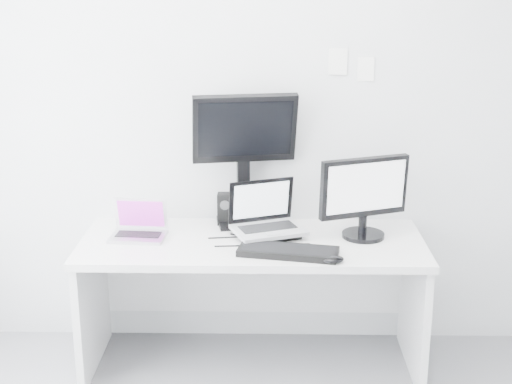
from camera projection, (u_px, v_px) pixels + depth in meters
back_wall at (254, 111)px, 3.95m from camera, size 3.60×0.00×3.60m
desk at (252, 304)px, 3.90m from camera, size 1.80×0.70×0.73m
macbook at (137, 219)px, 3.79m from camera, size 0.30×0.24×0.21m
speaker at (225, 209)px, 4.03m from camera, size 0.11×0.11×0.17m
dell_laptop at (269, 210)px, 3.80m from camera, size 0.44×0.39×0.30m
rear_monitor at (244, 158)px, 3.93m from camera, size 0.58×0.30×0.76m
samsung_monitor at (365, 197)px, 3.78m from camera, size 0.54×0.39×0.45m
keyboard at (288, 252)px, 3.60m from camera, size 0.52×0.27×0.03m
mouse at (333, 260)px, 3.49m from camera, size 0.12×0.09×0.03m
wall_note_0 at (338, 61)px, 3.86m from camera, size 0.10×0.00×0.14m
wall_note_1 at (366, 69)px, 3.87m from camera, size 0.09×0.00×0.13m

